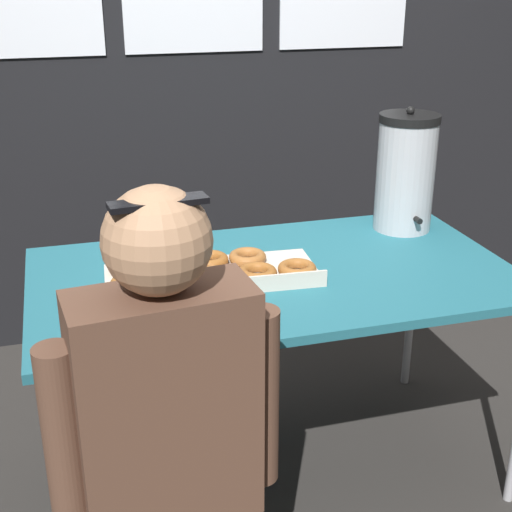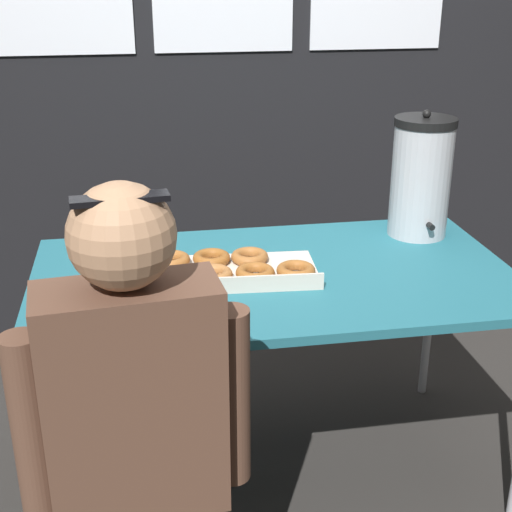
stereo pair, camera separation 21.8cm
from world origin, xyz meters
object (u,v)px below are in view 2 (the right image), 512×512
object	(u,v)px
donut_box	(207,270)
person_seated	(138,449)
coffee_urn	(421,177)
cell_phone	(78,318)

from	to	relation	value
donut_box	person_seated	bearing A→B (deg)	-106.39
coffee_urn	cell_phone	distance (m)	1.26
cell_phone	person_seated	distance (m)	0.45
coffee_urn	cell_phone	xyz separation A→B (m)	(-1.14, -0.48, -0.20)
coffee_urn	cell_phone	size ratio (longest dim) A/B	2.80
cell_phone	person_seated	world-z (taller)	person_seated
person_seated	donut_box	bearing A→B (deg)	-115.99
cell_phone	coffee_urn	bearing A→B (deg)	25.96
coffee_urn	cell_phone	world-z (taller)	coffee_urn
cell_phone	person_seated	xyz separation A→B (m)	(0.14, -0.40, -0.15)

